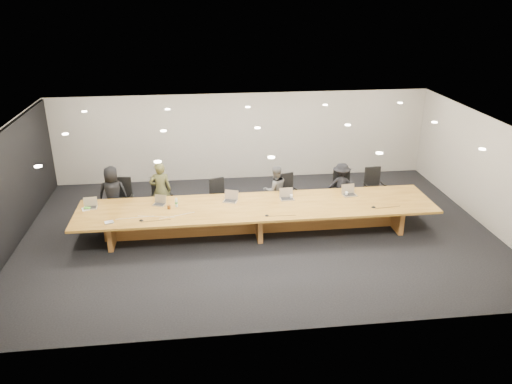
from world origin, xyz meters
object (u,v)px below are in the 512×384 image
at_px(person_a, 113,194).
at_px(laptop_e, 350,190).
at_px(conference_table, 257,214).
at_px(laptop_d, 287,194).
at_px(person_c, 275,190).
at_px(chair_far_left, 122,199).
at_px(laptop_c, 230,197).
at_px(av_box, 109,222).
at_px(mic_center, 267,215).
at_px(chair_mid_right, 289,193).
at_px(laptop_a, 90,203).
at_px(paper_cup_far, 346,194).
at_px(chair_far_right, 375,187).
at_px(mic_right, 374,207).
at_px(person_b, 161,190).
at_px(laptop_b, 159,201).
at_px(water_bottle, 176,203).
at_px(chair_left, 162,197).
at_px(mic_left, 141,220).
at_px(chair_mid_left, 220,197).
at_px(chair_right, 340,189).
at_px(amber_mug, 169,207).
at_px(person_d, 341,186).
at_px(paper_cup_near, 291,197).

xyz_separation_m(person_a, laptop_e, (6.22, -0.78, 0.12)).
relative_size(conference_table, laptop_d, 25.40).
relative_size(person_c, laptop_e, 3.87).
relative_size(conference_table, chair_far_left, 7.86).
distance_m(laptop_c, av_box, 3.04).
xyz_separation_m(laptop_e, mic_center, (-2.35, -0.99, -0.13)).
bearing_deg(chair_mid_right, person_c, 173.04).
height_order(chair_mid_right, person_a, person_a).
xyz_separation_m(person_a, laptop_a, (-0.44, -0.81, 0.11)).
distance_m(laptop_d, laptop_e, 1.69).
distance_m(conference_table, av_box, 3.62).
relative_size(chair_mid_right, paper_cup_far, 11.18).
xyz_separation_m(chair_far_right, mic_right, (-0.67, -1.78, 0.21)).
xyz_separation_m(laptop_e, mic_right, (0.37, -0.82, -0.13)).
xyz_separation_m(person_b, laptop_b, (0.00, -0.87, 0.08)).
height_order(person_b, water_bottle, person_b).
xyz_separation_m(chair_far_right, laptop_e, (-1.04, -0.96, 0.33)).
bearing_deg(person_c, person_a, -11.19).
distance_m(chair_left, mic_left, 1.89).
bearing_deg(person_a, laptop_c, 163.51).
xyz_separation_m(chair_mid_left, chair_far_right, (4.44, 0.10, 0.05)).
bearing_deg(chair_right, chair_mid_right, -158.82).
height_order(laptop_c, mic_right, laptop_c).
bearing_deg(laptop_e, laptop_d, 174.65).
distance_m(person_a, mic_left, 1.90).
xyz_separation_m(laptop_e, amber_mug, (-4.71, -0.30, -0.09)).
bearing_deg(laptop_c, chair_left, 171.66).
xyz_separation_m(conference_table, chair_mid_right, (1.03, 1.19, 0.02)).
distance_m(person_d, paper_cup_far, 0.87).
bearing_deg(person_c, water_bottle, 8.66).
xyz_separation_m(laptop_d, paper_cup_near, (0.12, 0.04, -0.09)).
relative_size(laptop_b, laptop_c, 0.87).
xyz_separation_m(chair_mid_left, person_d, (3.41, 0.00, 0.16)).
relative_size(chair_mid_left, mic_left, 9.44).
bearing_deg(chair_left, paper_cup_far, -23.23).
relative_size(chair_left, paper_cup_far, 11.41).
distance_m(person_a, paper_cup_near, 4.72).
height_order(conference_table, paper_cup_near, paper_cup_near).
xyz_separation_m(water_bottle, paper_cup_far, (4.44, 0.19, -0.06)).
relative_size(mic_left, mic_right, 0.91).
bearing_deg(chair_right, conference_table, -135.02).
bearing_deg(amber_mug, laptop_b, 133.40).
distance_m(chair_mid_right, water_bottle, 3.23).
bearing_deg(chair_far_left, person_a, -139.89).
relative_size(person_b, paper_cup_far, 16.37).
bearing_deg(laptop_c, person_c, 51.40).
xyz_separation_m(chair_mid_right, mic_left, (-3.87, -1.72, 0.22)).
bearing_deg(chair_mid_right, person_a, 163.68).
distance_m(laptop_d, water_bottle, 2.84).
distance_m(laptop_c, mic_center, 1.26).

